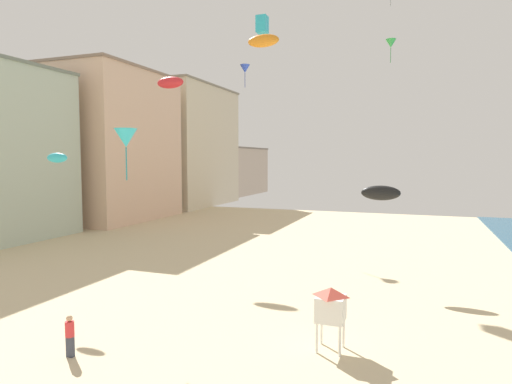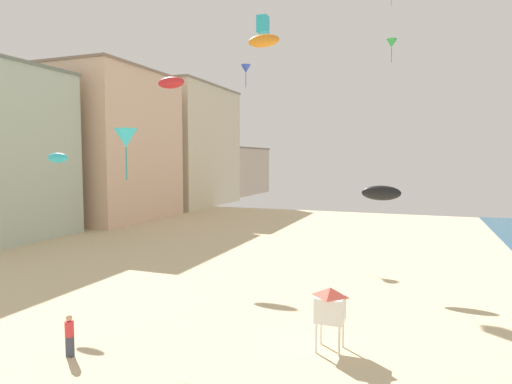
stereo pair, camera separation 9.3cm
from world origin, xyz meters
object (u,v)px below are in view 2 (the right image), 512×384
at_px(kite_black_parafoil, 381,193).
at_px(kite_cyan_parafoil, 58,158).
at_px(lifeguard_stand, 330,305).
at_px(kite_red_parafoil, 171,83).
at_px(kite_green_delta, 392,43).
at_px(kite_orange_parafoil, 264,41).
at_px(kite_cyan_box, 263,24).
at_px(kite_flyer, 70,333).
at_px(kite_blue_delta, 246,69).
at_px(kite_cyan_delta, 126,138).

distance_m(kite_black_parafoil, kite_cyan_parafoil, 18.87).
xyz_separation_m(lifeguard_stand, kite_red_parafoil, (-15.41, 13.47, 11.78)).
relative_size(kite_red_parafoil, kite_green_delta, 1.30).
bearing_deg(kite_black_parafoil, kite_orange_parafoil, -163.13).
relative_size(kite_black_parafoil, kite_red_parafoil, 1.00).
height_order(kite_cyan_box, kite_orange_parafoil, kite_cyan_box).
bearing_deg(kite_orange_parafoil, kite_flyer, -104.83).
xyz_separation_m(lifeguard_stand, kite_black_parafoil, (0.99, 10.72, 3.70)).
bearing_deg(kite_flyer, kite_black_parafoil, -136.15).
distance_m(kite_black_parafoil, kite_green_delta, 14.11).
distance_m(kite_red_parafoil, kite_green_delta, 17.56).
bearing_deg(kite_flyer, kite_orange_parafoil, -116.27).
height_order(kite_cyan_parafoil, kite_blue_delta, kite_blue_delta).
bearing_deg(kite_orange_parafoil, kite_red_parafoil, 152.98).
bearing_deg(kite_green_delta, lifeguard_stand, -92.44).
relative_size(kite_cyan_parafoil, kite_blue_delta, 0.65).
xyz_separation_m(kite_cyan_box, kite_black_parafoil, (9.93, -6.19, -12.84)).
bearing_deg(kite_blue_delta, kite_green_delta, -12.61).
bearing_deg(kite_black_parafoil, lifeguard_stand, -95.27).
xyz_separation_m(lifeguard_stand, kite_cyan_delta, (-9.77, 0.26, 6.76)).
xyz_separation_m(kite_cyan_delta, kite_blue_delta, (-2.91, 22.22, 7.61)).
bearing_deg(kite_cyan_delta, kite_cyan_parafoil, 164.87).
xyz_separation_m(kite_flyer, kite_cyan_parafoil, (-6.23, 5.91, 6.76)).
height_order(kite_cyan_parafoil, kite_green_delta, kite_green_delta).
bearing_deg(kite_blue_delta, kite_black_parafoil, -40.72).
bearing_deg(kite_blue_delta, kite_cyan_parafoil, -97.78).
bearing_deg(kite_cyan_delta, kite_orange_parafoil, 65.18).
relative_size(kite_flyer, kite_cyan_box, 1.23).
distance_m(kite_flyer, kite_cyan_delta, 8.84).
bearing_deg(kite_orange_parafoil, kite_blue_delta, 116.07).
bearing_deg(kite_flyer, kite_cyan_delta, -94.91).
xyz_separation_m(kite_cyan_parafoil, kite_orange_parafoil, (9.60, 6.81, 7.09)).
height_order(kite_flyer, kite_cyan_parafoil, kite_cyan_parafoil).
xyz_separation_m(kite_black_parafoil, kite_orange_parafoil, (-6.89, -2.09, 9.22)).
height_order(kite_green_delta, kite_orange_parafoil, kite_green_delta).
bearing_deg(kite_cyan_box, kite_cyan_delta, -92.85).
bearing_deg(kite_blue_delta, kite_red_parafoil, -106.82).
bearing_deg(kite_cyan_parafoil, lifeguard_stand, -6.67).
bearing_deg(kite_black_parafoil, kite_blue_delta, 139.28).
bearing_deg(lifeguard_stand, kite_green_delta, 108.38).
bearing_deg(kite_blue_delta, kite_flyer, -82.69).
bearing_deg(kite_cyan_parafoil, kite_blue_delta, 82.22).
bearing_deg(kite_orange_parafoil, kite_green_delta, 58.14).
bearing_deg(kite_blue_delta, kite_cyan_delta, -82.54).
bearing_deg(kite_cyan_parafoil, kite_green_delta, 47.21).
height_order(kite_cyan_box, kite_cyan_delta, kite_cyan_box).
distance_m(lifeguard_stand, kite_cyan_parafoil, 16.67).
distance_m(kite_cyan_delta, kite_orange_parafoil, 11.09).
height_order(lifeguard_stand, kite_blue_delta, kite_blue_delta).
height_order(kite_flyer, kite_orange_parafoil, kite_orange_parafoil).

